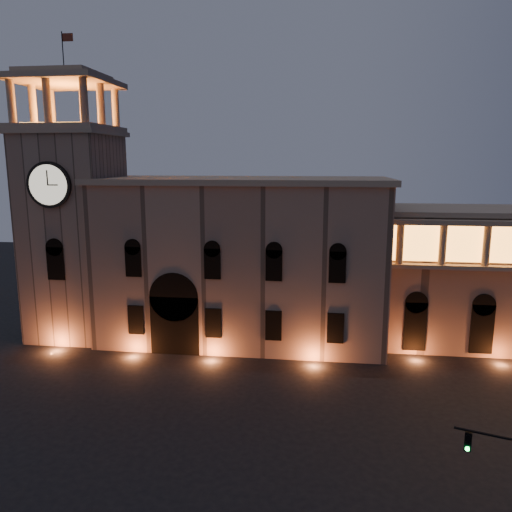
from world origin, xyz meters
name	(u,v)px	position (x,y,z in m)	size (l,w,h in m)	color
ground	(222,448)	(0.00, 0.00, 0.00)	(160.00, 160.00, 0.00)	black
government_building	(242,260)	(-2.08, 21.93, 8.77)	(30.80, 12.80, 17.60)	#90725E
clock_tower	(75,224)	(-20.50, 20.98, 12.50)	(9.80, 9.80, 32.40)	#90725E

